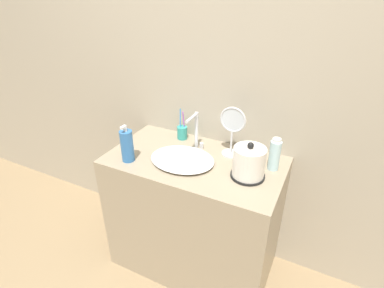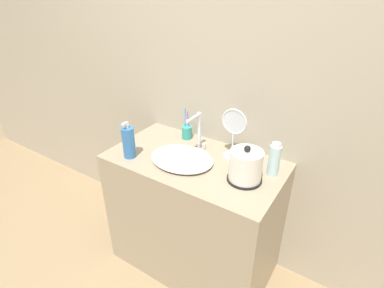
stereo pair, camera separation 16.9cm
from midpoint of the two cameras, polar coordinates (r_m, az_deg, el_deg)
wall_back at (r=1.80m, az=2.09°, el=14.40°), size 6.00×0.04×2.60m
vanity_counter at (r=1.98m, az=-2.08°, el=-13.35°), size 1.02×0.56×0.83m
sink_basin at (r=1.71m, az=-4.70°, el=-2.94°), size 0.38×0.30×0.04m
faucet at (r=1.78m, az=-1.93°, el=2.69°), size 0.06×0.14×0.24m
electric_kettle at (r=1.56m, az=7.74°, el=-3.81°), size 0.18×0.18×0.20m
toothbrush_cup at (r=1.95m, az=-4.36°, el=2.19°), size 0.07×0.07×0.21m
lotion_bottle at (r=1.74m, az=-15.01°, el=-0.39°), size 0.07×0.07×0.22m
shampoo_bottle at (r=1.64m, az=12.67°, el=-2.07°), size 0.06×0.06×0.19m
vanity_mirror at (r=1.71m, az=4.89°, el=2.81°), size 0.15×0.11×0.30m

